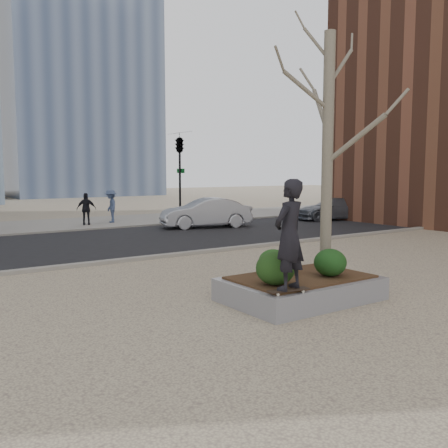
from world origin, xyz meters
TOP-DOWN VIEW (x-y plane):
  - ground at (0.00, 0.00)m, footprint 120.00×120.00m
  - street at (0.00, 10.00)m, footprint 60.00×8.00m
  - far_sidewalk at (0.00, 17.00)m, footprint 60.00×6.00m
  - planter at (1.00, 0.00)m, footprint 3.00×2.00m
  - planter_mulch at (1.00, 0.00)m, footprint 2.70×1.70m
  - sycamore_tree at (2.00, 0.30)m, footprint 2.80×2.80m
  - shrub_left at (0.07, -0.30)m, footprint 0.73×0.73m
  - shrub_middle at (0.68, 0.49)m, footprint 0.60×0.60m
  - shrub_right at (1.48, -0.34)m, footprint 0.65×0.65m
  - skateboard at (-0.06, -0.82)m, footprint 0.80×0.33m
  - skateboarder at (-0.06, -0.82)m, footprint 0.81×0.64m
  - car_silver at (6.34, 11.94)m, footprint 4.32×2.48m
  - car_third at (13.82, 11.12)m, footprint 4.34×2.87m
  - pedestrian_b at (3.57, 16.42)m, footprint 0.79×1.16m
  - pedestrian_c at (2.17, 16.01)m, footprint 0.97×0.67m
  - traffic_light_far at (6.50, 14.60)m, footprint 0.60×2.48m

SIDE VIEW (x-z plane):
  - ground at x=0.00m, z-range 0.00..0.00m
  - street at x=0.00m, z-range 0.00..0.02m
  - far_sidewalk at x=0.00m, z-range 0.00..0.02m
  - planter at x=1.00m, z-range 0.00..0.45m
  - planter_mulch at x=1.00m, z-range 0.45..0.49m
  - skateboard at x=-0.06m, z-range 0.45..0.53m
  - car_third at x=13.82m, z-range 0.02..1.19m
  - car_silver at x=6.34m, z-range 0.02..1.37m
  - shrub_middle at x=0.68m, z-range 0.49..1.00m
  - shrub_right at x=1.48m, z-range 0.49..1.05m
  - pedestrian_c at x=2.17m, z-range 0.02..1.55m
  - shrub_left at x=0.07m, z-range 0.49..1.11m
  - pedestrian_b at x=3.57m, z-range 0.02..1.67m
  - skateboarder at x=-0.06m, z-range 0.52..2.46m
  - traffic_light_far at x=6.50m, z-range 0.00..4.50m
  - sycamore_tree at x=2.00m, z-range 0.49..7.09m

